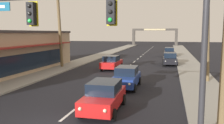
# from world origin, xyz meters

# --- Properties ---
(sidewalk_right) EXTENTS (3.20, 110.00, 0.14)m
(sidewalk_right) POSITION_xyz_m (7.80, 20.00, 0.07)
(sidewalk_right) COLOR gray
(sidewalk_right) RESTS_ON ground
(sidewalk_left) EXTENTS (3.20, 110.00, 0.14)m
(sidewalk_left) POSITION_xyz_m (-7.80, 20.00, 0.07)
(sidewalk_left) COLOR gray
(sidewalk_left) RESTS_ON ground
(lane_markings) EXTENTS (4.28, 86.69, 0.01)m
(lane_markings) POSITION_xyz_m (0.44, 19.36, 0.00)
(lane_markings) COLOR silver
(lane_markings) RESTS_ON ground
(traffic_signal_mast) EXTENTS (10.28, 0.41, 6.76)m
(traffic_signal_mast) POSITION_xyz_m (3.11, -0.33, 4.69)
(traffic_signal_mast) COLOR #2D2D33
(traffic_signal_mast) RESTS_ON ground
(sedan_lead_at_stop_bar) EXTENTS (2.00, 4.47, 1.68)m
(sedan_lead_at_stop_bar) POSITION_xyz_m (1.70, 3.33, 0.85)
(sedan_lead_at_stop_bar) COLOR red
(sedan_lead_at_stop_bar) RESTS_ON ground
(sedan_third_in_queue) EXTENTS (1.95, 4.45, 1.68)m
(sedan_third_in_queue) POSITION_xyz_m (1.90, 9.31, 0.85)
(sedan_third_in_queue) COLOR navy
(sedan_third_in_queue) RESTS_ON ground
(sedan_oncoming_far) EXTENTS (2.02, 4.48, 1.68)m
(sedan_oncoming_far) POSITION_xyz_m (-1.53, 18.17, 0.85)
(sedan_oncoming_far) COLOR red
(sedan_oncoming_far) RESTS_ON ground
(sedan_parked_nearest_kerb) EXTENTS (2.07, 4.50, 1.68)m
(sedan_parked_nearest_kerb) POSITION_xyz_m (5.26, 23.87, 0.85)
(sedan_parked_nearest_kerb) COLOR black
(sedan_parked_nearest_kerb) RESTS_ON ground
(sedan_parked_mid_kerb) EXTENTS (2.00, 4.47, 1.68)m
(sedan_parked_mid_kerb) POSITION_xyz_m (5.12, 35.44, 0.85)
(sedan_parked_mid_kerb) COLOR black
(sedan_parked_mid_kerb) RESTS_ON ground
(palm_left_second) EXTENTS (3.76, 3.59, 10.17)m
(palm_left_second) POSITION_xyz_m (-8.32, 18.23, 6.85)
(palm_left_second) COLOR brown
(palm_left_second) RESTS_ON ground
(palm_right_second) EXTENTS (4.51, 4.36, 8.84)m
(palm_right_second) POSITION_xyz_m (8.27, 12.89, 6.63)
(palm_right_second) COLOR brown
(palm_right_second) RESTS_ON ground
(town_gateway_arch) EXTENTS (15.22, 0.90, 5.79)m
(town_gateway_arch) POSITION_xyz_m (0.00, 72.93, 3.84)
(town_gateway_arch) COLOR #423D38
(town_gateway_arch) RESTS_ON ground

